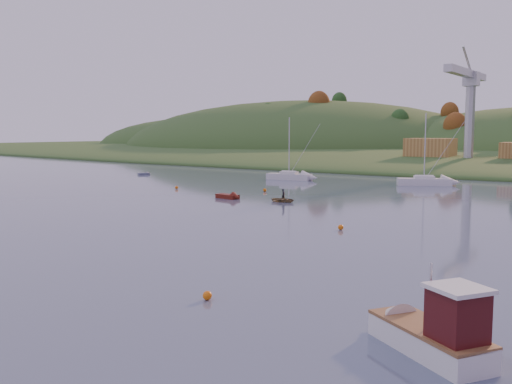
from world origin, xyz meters
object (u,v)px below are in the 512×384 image
Objects in this scene: sailboat_near at (289,176)px; red_tender at (231,197)px; sailboat_far at (424,181)px; fishing_boat at (422,327)px; canoe at (283,200)px; grey_dinghy at (146,174)px.

red_tender is (9.48, -29.75, -0.46)m from sailboat_near.
sailboat_near is at bearing 160.64° from sailboat_far.
fishing_boat reaches higher than red_tender.
fishing_boat is 74.50m from sailboat_far.
fishing_boat reaches higher than canoe.
red_tender is at bearing -11.26° from fishing_boat.
canoe is at bearing -86.09° from grey_dinghy.
grey_dinghy is (-47.62, 21.91, -0.11)m from canoe.
fishing_boat is at bearing -35.76° from red_tender.
sailboat_near is at bearing 23.19° from canoe.
grey_dinghy is at bearing -176.44° from sailboat_near.
canoe is at bearing 16.78° from red_tender.
canoe is (-31.22, 38.29, -0.63)m from fishing_boat.
canoe is at bearing -68.10° from sailboat_near.
sailboat_far is 2.91× the size of red_tender.
red_tender is at bearing -91.26° from grey_dinghy.
fishing_boat is 2.37× the size of grey_dinghy.
red_tender is at bearing -141.64° from sailboat_far.
red_tender is (-14.68, -33.38, -0.49)m from sailboat_far.
grey_dinghy is (-54.82, -10.33, -0.56)m from sailboat_far.
fishing_boat is 1.64× the size of red_tender.
fishing_boat is at bearing -63.00° from sailboat_near.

